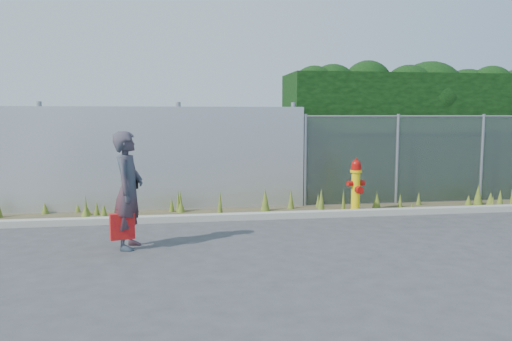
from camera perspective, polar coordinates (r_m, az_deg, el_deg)
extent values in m
plane|color=#3B3C3E|center=(8.10, 3.66, -8.09)|extent=(80.00, 80.00, 0.00)
cube|color=#A4A094|center=(9.81, 1.38, -5.18)|extent=(16.00, 0.22, 0.12)
cube|color=#49412A|center=(10.40, 0.78, -4.83)|extent=(16.00, 1.20, 0.01)
cone|color=#4C631D|center=(10.27, -15.72, -4.45)|extent=(0.14, 0.14, 0.28)
cone|color=#4C631D|center=(10.99, 17.39, -4.04)|extent=(0.09, 0.09, 0.19)
cone|color=#4C631D|center=(10.48, 1.06, -3.45)|extent=(0.20, 0.20, 0.48)
cone|color=#4C631D|center=(10.55, -9.62, -3.91)|extent=(0.12, 0.12, 0.32)
cone|color=#4C631D|center=(12.05, 25.44, -3.29)|extent=(0.09, 0.09, 0.27)
cone|color=#4C631D|center=(10.46, -8.88, -3.50)|extent=(0.10, 0.10, 0.49)
cone|color=#4C631D|center=(11.38, 16.16, -3.35)|extent=(0.11, 0.11, 0.31)
cone|color=#4C631D|center=(10.94, -17.74, -3.32)|extent=(0.12, 0.12, 0.48)
cone|color=#4C631D|center=(10.29, -16.98, -4.48)|extent=(0.16, 0.16, 0.28)
cone|color=#4C631D|center=(10.76, 4.02, -3.33)|extent=(0.15, 0.15, 0.43)
cone|color=#4C631D|center=(10.24, -18.87, -4.00)|extent=(0.10, 0.10, 0.48)
cone|color=#4C631D|center=(12.14, 23.11, -3.19)|extent=(0.15, 0.15, 0.24)
cone|color=#4C631D|center=(12.26, 24.05, -2.61)|extent=(0.21, 0.21, 0.46)
cone|color=#4C631D|center=(10.88, 13.62, -3.44)|extent=(0.21, 0.21, 0.41)
cone|color=#4C631D|center=(12.12, 27.24, -2.68)|extent=(0.11, 0.11, 0.54)
cone|color=#4C631D|center=(10.71, 9.96, -3.38)|extent=(0.09, 0.09, 0.46)
cone|color=#4C631D|center=(12.37, 24.08, -2.98)|extent=(0.23, 0.23, 0.27)
cone|color=#4C631D|center=(10.61, -18.82, -4.39)|extent=(0.21, 0.21, 0.21)
cone|color=#4C631D|center=(12.18, 25.22, -3.04)|extent=(0.19, 0.19, 0.32)
cone|color=#4C631D|center=(11.76, 18.09, -3.12)|extent=(0.12, 0.12, 0.30)
cone|color=#4C631D|center=(10.55, -17.74, -4.24)|extent=(0.13, 0.13, 0.28)
cone|color=#4C631D|center=(10.46, -8.57, -4.11)|extent=(0.18, 0.18, 0.27)
cone|color=#4C631D|center=(10.84, 11.28, -3.77)|extent=(0.23, 0.23, 0.28)
cone|color=#4C631D|center=(10.19, -18.87, -4.76)|extent=(0.20, 0.20, 0.24)
cone|color=#4C631D|center=(11.05, -22.98, -4.08)|extent=(0.16, 0.16, 0.24)
cone|color=#4C631D|center=(11.00, -19.69, -3.93)|extent=(0.13, 0.13, 0.26)
cone|color=#4C631D|center=(10.89, -15.29, -3.64)|extent=(0.14, 0.14, 0.35)
cone|color=#4C631D|center=(10.45, 7.47, -3.48)|extent=(0.16, 0.16, 0.50)
cone|color=#4C631D|center=(10.98, 7.10, -3.49)|extent=(0.10, 0.10, 0.31)
cone|color=#4C631D|center=(12.13, 26.12, -2.95)|extent=(0.16, 0.16, 0.40)
cone|color=#4C631D|center=(9.99, -4.14, -3.75)|extent=(0.12, 0.12, 0.54)
cone|color=#4C631D|center=(10.54, -8.65, -3.51)|extent=(0.14, 0.14, 0.46)
cube|color=#B3B4BA|center=(10.81, -17.01, 1.18)|extent=(8.50, 0.08, 2.20)
cylinder|color=gray|center=(11.17, -23.30, 1.35)|extent=(0.10, 0.10, 2.30)
cylinder|color=gray|center=(10.81, -8.77, 1.65)|extent=(0.10, 0.10, 2.30)
cylinder|color=gray|center=(11.10, 4.24, 1.82)|extent=(0.10, 0.10, 2.30)
cube|color=gray|center=(12.26, 20.28, 1.17)|extent=(6.50, 0.03, 2.00)
cylinder|color=gray|center=(12.22, 20.46, 5.84)|extent=(6.50, 0.04, 0.04)
cylinder|color=gray|center=(11.06, 5.64, 1.14)|extent=(0.07, 0.07, 2.05)
cylinder|color=gray|center=(11.78, 15.82, 1.25)|extent=(0.07, 0.07, 2.05)
cylinder|color=gray|center=(12.80, 24.39, 1.31)|extent=(0.07, 0.07, 2.05)
cube|color=black|center=(13.25, 19.39, 3.72)|extent=(7.30, 1.60, 3.00)
sphere|color=black|center=(11.99, 6.67, 9.19)|extent=(1.11, 1.11, 1.11)
sphere|color=black|center=(12.22, 8.75, 9.13)|extent=(1.21, 1.21, 1.21)
sphere|color=black|center=(12.80, 12.61, 9.48)|extent=(1.22, 1.22, 1.22)
sphere|color=black|center=(12.78, 17.02, 8.68)|extent=(1.26, 1.26, 1.26)
sphere|color=black|center=(13.30, 19.16, 7.75)|extent=(1.85, 1.85, 1.85)
sphere|color=black|center=(13.86, 22.90, 7.62)|extent=(1.47, 1.47, 1.47)
sphere|color=black|center=(13.84, 25.24, 8.44)|extent=(1.13, 1.13, 1.13)
cylinder|color=yellow|center=(10.61, 11.26, -4.59)|extent=(0.28, 0.28, 0.06)
cylinder|color=yellow|center=(10.55, 11.31, -2.48)|extent=(0.18, 0.18, 0.85)
cylinder|color=yellow|center=(10.49, 11.36, -0.08)|extent=(0.24, 0.24, 0.05)
cylinder|color=#B20F0A|center=(10.48, 11.37, 0.30)|extent=(0.21, 0.21, 0.10)
sphere|color=#B20F0A|center=(10.47, 11.38, 0.68)|extent=(0.19, 0.19, 0.19)
cylinder|color=#B20F0A|center=(10.47, 11.39, 1.22)|extent=(0.05, 0.05, 0.05)
cylinder|color=#B20F0A|center=(10.47, 10.61, -1.46)|extent=(0.10, 0.11, 0.11)
cylinder|color=#B20F0A|center=(10.57, 12.04, -1.42)|extent=(0.10, 0.11, 0.11)
cylinder|color=#B20F0A|center=(10.41, 11.58, -2.19)|extent=(0.15, 0.12, 0.15)
imported|color=#105867|center=(7.77, -14.38, -2.20)|extent=(0.55, 0.72, 1.78)
cube|color=red|center=(7.73, -15.05, -6.17)|extent=(0.35, 0.13, 0.39)
cylinder|color=red|center=(7.68, -15.10, -4.28)|extent=(0.17, 0.01, 0.01)
cube|color=black|center=(7.91, -14.17, -1.46)|extent=(0.22, 0.09, 0.17)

